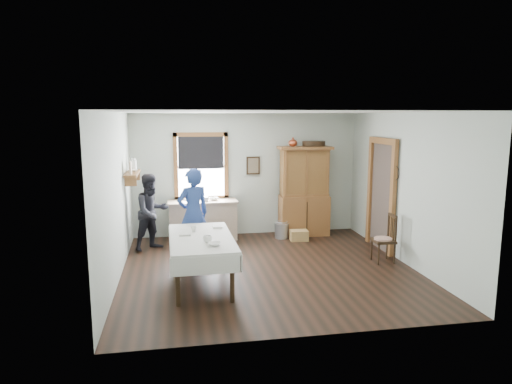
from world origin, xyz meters
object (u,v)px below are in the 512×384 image
at_px(dining_table, 202,260).
at_px(pail, 282,231).
at_px(woman_blue, 193,217).
at_px(china_hutch, 304,191).
at_px(work_counter, 203,220).
at_px(wicker_basket, 299,235).
at_px(figure_dark, 152,215).
at_px(spindle_chair, 384,238).

height_order(dining_table, pail, dining_table).
bearing_deg(woman_blue, china_hutch, -173.76).
relative_size(dining_table, pail, 5.91).
bearing_deg(work_counter, china_hutch, -1.00).
bearing_deg(work_counter, pail, -7.82).
xyz_separation_m(pail, wicker_basket, (0.32, -0.27, -0.05)).
bearing_deg(wicker_basket, pail, 139.79).
relative_size(dining_table, woman_blue, 1.21).
distance_m(pail, figure_dark, 2.81).
bearing_deg(dining_table, work_counter, 86.20).
distance_m(work_counter, dining_table, 2.67).
distance_m(spindle_chair, figure_dark, 4.47).
relative_size(work_counter, pail, 4.57).
height_order(work_counter, dining_table, work_counter).
bearing_deg(figure_dark, dining_table, -102.64).
height_order(china_hutch, figure_dark, china_hutch).
bearing_deg(work_counter, figure_dark, -151.69).
height_order(work_counter, wicker_basket, work_counter).
height_order(china_hutch, woman_blue, china_hutch).
xyz_separation_m(woman_blue, figure_dark, (-0.78, 0.77, -0.08)).
distance_m(woman_blue, figure_dark, 1.10).
bearing_deg(wicker_basket, figure_dark, -177.87).
xyz_separation_m(dining_table, figure_dark, (-0.86, 2.08, 0.32)).
relative_size(work_counter, figure_dark, 1.05).
xyz_separation_m(spindle_chair, wicker_basket, (-1.12, 1.68, -0.33)).
relative_size(china_hutch, wicker_basket, 5.27).
bearing_deg(wicker_basket, dining_table, -134.99).
distance_m(pail, wicker_basket, 0.42).
relative_size(dining_table, figure_dark, 1.36).
xyz_separation_m(dining_table, wicker_basket, (2.20, 2.20, -0.27)).
bearing_deg(work_counter, wicker_basket, -14.21).
xyz_separation_m(dining_table, spindle_chair, (3.32, 0.52, 0.06)).
bearing_deg(figure_dark, spindle_chair, -55.60).
distance_m(dining_table, figure_dark, 2.28).
bearing_deg(pail, woman_blue, -149.41).
xyz_separation_m(work_counter, pail, (1.70, -0.20, -0.26)).
distance_m(china_hutch, wicker_basket, 1.03).
distance_m(dining_table, woman_blue, 1.38).
relative_size(wicker_basket, figure_dark, 0.27).
relative_size(spindle_chair, figure_dark, 0.63).
xyz_separation_m(spindle_chair, pail, (-1.44, 1.95, -0.28)).
distance_m(work_counter, spindle_chair, 3.80).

